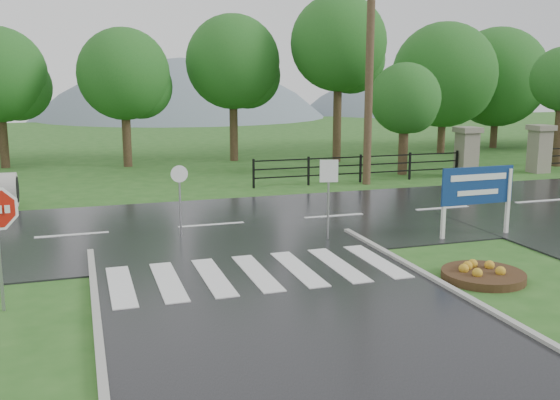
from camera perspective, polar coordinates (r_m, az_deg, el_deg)
name	(u,v)px	position (r m, az deg, el deg)	size (l,w,h in m)	color
ground	(347,372)	(9.88, 6.13, -15.38)	(120.00, 120.00, 0.00)	#295A1E
main_road	(211,226)	(18.94, -6.29, -2.40)	(90.00, 8.00, 0.04)	black
crosswalk	(257,273)	(14.23, -2.14, -6.65)	(6.50, 2.80, 0.02)	silver
pillar_west	(467,151)	(29.45, 16.70, 4.34)	(1.00, 1.00, 2.24)	gray
pillar_east	(540,148)	(31.88, 22.66, 4.44)	(1.00, 1.00, 2.24)	gray
fence_west	(361,166)	(26.88, 7.38, 3.14)	(9.58, 0.08, 1.20)	black
hills	(148,248)	(76.06, -11.98, -4.36)	(102.00, 48.00, 48.00)	slate
treeline	(175,165)	(32.69, -9.60, 3.20)	(83.20, 5.20, 10.00)	#1B561A
estate_billboard	(477,189)	(18.12, 17.60, 0.96)	(2.28, 0.11, 1.99)	silver
flower_bed	(483,274)	(14.62, 18.09, -6.42)	(1.83, 1.83, 0.37)	#332111
reg_sign_small	(329,184)	(16.88, 4.47, 1.46)	(0.49, 0.14, 2.25)	#939399
reg_sign_round	(180,191)	(17.48, -9.15, 0.78)	(0.47, 0.06, 2.04)	#939399
utility_pole_east	(370,61)	(26.21, 8.20, 12.45)	(1.71, 0.69, 9.98)	#473523
entrance_tree_left	(405,99)	(29.29, 11.36, 9.05)	(3.23, 3.23, 5.11)	#3D2B1C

